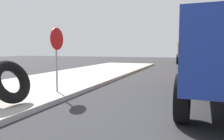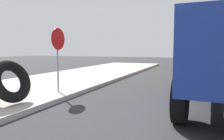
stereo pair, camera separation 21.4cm
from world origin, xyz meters
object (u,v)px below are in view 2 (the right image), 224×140
(loose_tire, at_px, (11,81))
(dump_truck_orange, at_px, (220,50))
(stop_sign, at_px, (58,48))
(dump_truck_yellow, at_px, (196,49))

(loose_tire, height_order, dump_truck_orange, dump_truck_orange)
(stop_sign, bearing_deg, loose_tire, 175.13)
(loose_tire, bearing_deg, stop_sign, -4.87)
(dump_truck_orange, bearing_deg, stop_sign, 152.10)
(loose_tire, xyz_separation_m, dump_truck_yellow, (23.37, -4.28, 0.84))
(loose_tire, distance_m, dump_truck_yellow, 23.77)
(loose_tire, height_order, dump_truck_yellow, dump_truck_yellow)
(loose_tire, height_order, stop_sign, stop_sign)
(loose_tire, distance_m, stop_sign, 2.17)
(loose_tire, distance_m, dump_truck_orange, 14.52)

